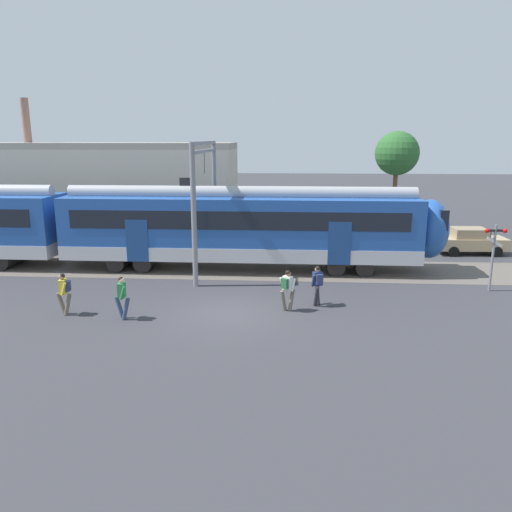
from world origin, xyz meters
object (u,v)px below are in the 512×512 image
(pedestrian_green, at_px, (122,295))
(pedestrian_yellow, at_px, (64,290))
(parked_car_tan, at_px, (470,241))
(pedestrian_navy, at_px, (318,282))
(crossing_signal, at_px, (494,247))
(pedestrian_white, at_px, (287,287))

(pedestrian_green, bearing_deg, pedestrian_yellow, 172.07)
(pedestrian_yellow, bearing_deg, parked_car_tan, 31.30)
(pedestrian_green, xyz_separation_m, parked_car_tan, (16.93, 12.07, -0.18))
(pedestrian_navy, height_order, crossing_signal, crossing_signal)
(pedestrian_navy, bearing_deg, pedestrian_white, -149.92)
(pedestrian_white, bearing_deg, parked_car_tan, 45.01)
(pedestrian_white, distance_m, pedestrian_navy, 1.41)
(parked_car_tan, relative_size, crossing_signal, 1.35)
(pedestrian_yellow, distance_m, pedestrian_green, 2.41)
(pedestrian_yellow, distance_m, pedestrian_white, 8.63)
(pedestrian_green, height_order, crossing_signal, crossing_signal)
(pedestrian_yellow, height_order, parked_car_tan, pedestrian_yellow)
(pedestrian_yellow, distance_m, pedestrian_navy, 9.94)
(pedestrian_yellow, bearing_deg, pedestrian_navy, 9.87)
(pedestrian_yellow, bearing_deg, crossing_signal, 13.49)
(pedestrian_green, bearing_deg, pedestrian_navy, 15.36)
(pedestrian_yellow, height_order, pedestrian_green, same)
(crossing_signal, bearing_deg, pedestrian_green, -163.35)
(pedestrian_yellow, relative_size, crossing_signal, 0.56)
(pedestrian_green, relative_size, crossing_signal, 0.56)
(pedestrian_white, bearing_deg, pedestrian_green, -167.89)
(pedestrian_green, distance_m, pedestrian_white, 6.33)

